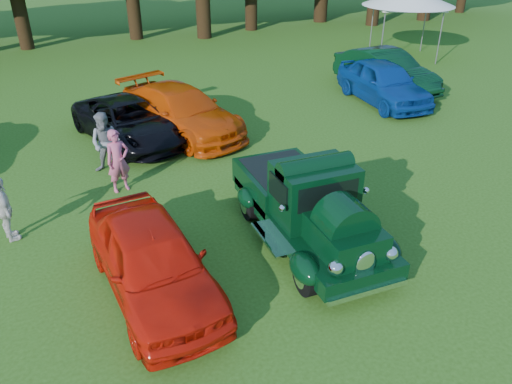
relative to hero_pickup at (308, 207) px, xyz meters
name	(u,v)px	position (x,y,z in m)	size (l,w,h in m)	color
ground	(279,249)	(-0.77, -0.17, -0.87)	(120.00, 120.00, 0.00)	#2C4F12
hero_pickup	(308,207)	(0.00, 0.00, 0.00)	(2.40, 5.15, 2.01)	black
red_convertible	(153,260)	(-3.67, -0.56, -0.10)	(1.83, 4.55, 1.55)	red
back_car_black	(129,121)	(-2.78, 7.58, -0.17)	(2.32, 5.02, 1.40)	black
back_car_orange	(181,111)	(-1.00, 7.59, -0.07)	(2.24, 5.52, 1.60)	#C53E06
back_car_blue	(383,82)	(7.47, 7.81, -0.03)	(1.99, 4.94, 1.68)	navy
back_car_green	(385,71)	(8.54, 9.21, -0.02)	(1.80, 5.17, 1.70)	black
spectator_pink	(118,161)	(-3.64, 4.08, 0.02)	(0.65, 0.43, 1.78)	#BD4D70
spectator_grey	(106,143)	(-3.79, 5.38, 0.05)	(0.89, 0.70, 1.84)	gray
spectator_white	(4,209)	(-6.42, 2.59, -0.06)	(0.95, 0.40, 1.62)	beige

